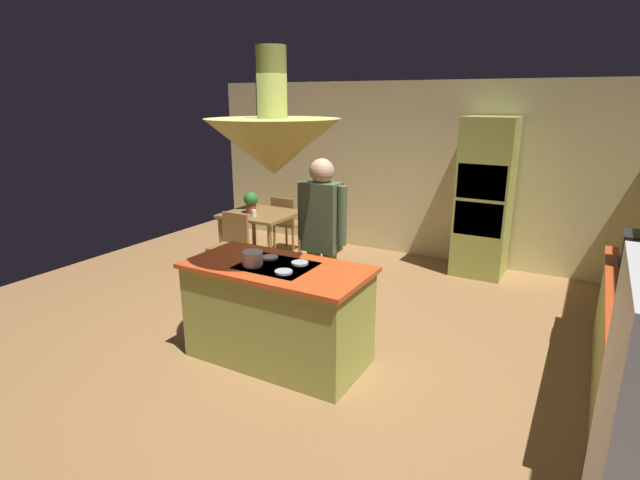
# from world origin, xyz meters

# --- Properties ---
(ground) EXTENTS (8.16, 8.16, 0.00)m
(ground) POSITION_xyz_m (0.00, 0.00, 0.00)
(ground) COLOR #9E7042
(wall_back) EXTENTS (6.80, 0.10, 2.55)m
(wall_back) POSITION_xyz_m (0.00, 3.45, 1.27)
(wall_back) COLOR beige
(wall_back) RESTS_ON ground
(kitchen_island) EXTENTS (1.64, 0.83, 0.93)m
(kitchen_island) POSITION_xyz_m (0.00, -0.20, 0.46)
(kitchen_island) COLOR #A0A84C
(kitchen_island) RESTS_ON ground
(oven_tower) EXTENTS (0.66, 0.62, 2.09)m
(oven_tower) POSITION_xyz_m (1.10, 3.04, 1.04)
(oven_tower) COLOR #A0A84C
(oven_tower) RESTS_ON ground
(dining_table) EXTENTS (0.95, 0.88, 0.76)m
(dining_table) POSITION_xyz_m (-1.70, 1.90, 0.65)
(dining_table) COLOR olive
(dining_table) RESTS_ON ground
(person_at_island) EXTENTS (0.53, 0.24, 1.77)m
(person_at_island) POSITION_xyz_m (0.07, 0.48, 1.03)
(person_at_island) COLOR tan
(person_at_island) RESTS_ON ground
(range_hood) EXTENTS (1.10, 1.10, 1.00)m
(range_hood) POSITION_xyz_m (0.00, -0.20, 1.96)
(range_hood) COLOR #A0A84C
(pendant_light_over_table) EXTENTS (0.32, 0.32, 0.82)m
(pendant_light_over_table) POSITION_xyz_m (-1.70, 1.90, 1.86)
(pendant_light_over_table) COLOR #E0B266
(chair_facing_island) EXTENTS (0.40, 0.40, 0.87)m
(chair_facing_island) POSITION_xyz_m (-1.70, 1.24, 0.50)
(chair_facing_island) COLOR olive
(chair_facing_island) RESTS_ON ground
(chair_by_back_wall) EXTENTS (0.40, 0.40, 0.87)m
(chair_by_back_wall) POSITION_xyz_m (-1.70, 2.56, 0.50)
(chair_by_back_wall) COLOR olive
(chair_by_back_wall) RESTS_ON ground
(potted_plant_on_table) EXTENTS (0.20, 0.20, 0.30)m
(potted_plant_on_table) POSITION_xyz_m (-1.81, 1.83, 0.93)
(potted_plant_on_table) COLOR #99382D
(potted_plant_on_table) RESTS_ON dining_table
(cup_on_table) EXTENTS (0.07, 0.07, 0.09)m
(cup_on_table) POSITION_xyz_m (-1.65, 1.68, 0.81)
(cup_on_table) COLOR white
(cup_on_table) RESTS_ON dining_table
(cooking_pot_on_cooktop) EXTENTS (0.18, 0.18, 0.12)m
(cooking_pot_on_cooktop) POSITION_xyz_m (-0.16, -0.33, 0.99)
(cooking_pot_on_cooktop) COLOR #B2B2B7
(cooking_pot_on_cooktop) RESTS_ON kitchen_island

